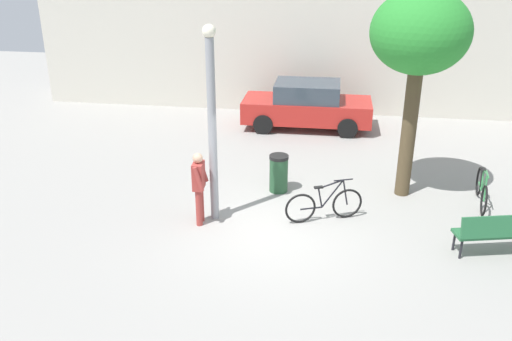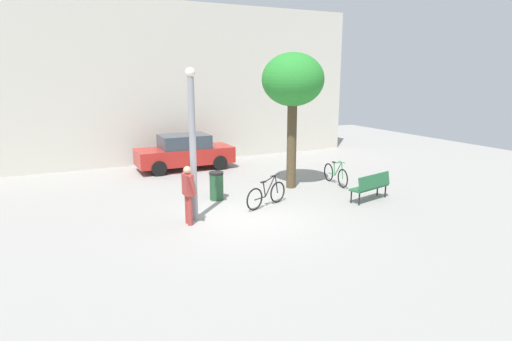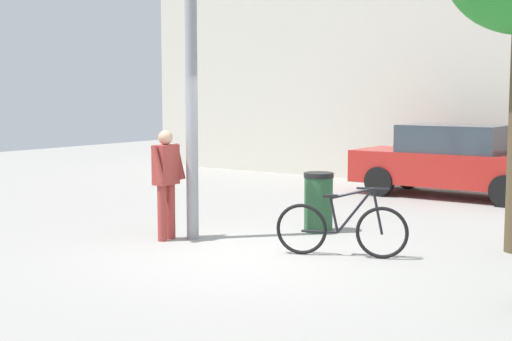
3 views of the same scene
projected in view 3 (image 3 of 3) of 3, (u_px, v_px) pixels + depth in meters
The scene contains 7 objects.
ground_plane at pixel (252, 256), 9.99m from camera, with size 36.00×36.00×0.00m, color gray.
building_facade at pixel (489, 31), 17.59m from camera, with size 19.58×2.00×7.41m, color beige.
lamppost at pixel (191, 87), 10.91m from camera, with size 0.28×0.28×4.31m.
person_by_lamppost at pixel (166, 177), 10.96m from camera, with size 0.30×0.60×1.67m.
bicycle_black at pixel (342, 229), 9.90m from camera, with size 1.70×0.71×0.97m.
parked_car_red at pixel (454, 161), 15.56m from camera, with size 4.21×1.84×1.55m.
trash_bin at pixel (318, 202), 11.69m from camera, with size 0.48×0.48×0.96m.
Camera 3 is at (5.72, -7.97, 2.23)m, focal length 51.05 mm.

